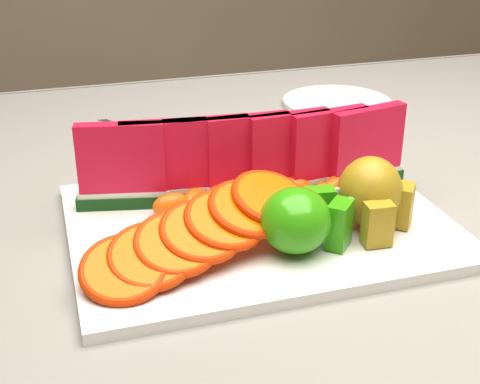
% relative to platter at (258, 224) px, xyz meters
% --- Properties ---
extents(table, '(1.40, 0.90, 0.75)m').
position_rel_platter_xyz_m(table, '(0.04, 0.09, -0.11)').
color(table, '#492C1D').
rests_on(table, ground).
extents(tablecloth, '(1.53, 1.03, 0.20)m').
position_rel_platter_xyz_m(tablecloth, '(0.04, 0.09, -0.05)').
color(tablecloth, gray).
rests_on(tablecloth, table).
extents(platter, '(0.40, 0.30, 0.01)m').
position_rel_platter_xyz_m(platter, '(0.00, 0.00, 0.00)').
color(platter, silver).
rests_on(platter, tablecloth).
extents(apple_cluster, '(0.11, 0.09, 0.07)m').
position_rel_platter_xyz_m(apple_cluster, '(0.02, -0.07, 0.04)').
color(apple_cluster, '#317B13').
rests_on(apple_cluster, platter).
extents(pear_cluster, '(0.09, 0.09, 0.08)m').
position_rel_platter_xyz_m(pear_cluster, '(0.11, -0.05, 0.04)').
color(pear_cluster, '#B48910').
rests_on(pear_cluster, platter).
extents(side_plate, '(0.21, 0.21, 0.01)m').
position_rel_platter_xyz_m(side_plate, '(0.26, 0.37, -0.00)').
color(side_plate, silver).
rests_on(side_plate, tablecloth).
extents(fork, '(0.10, 0.18, 0.00)m').
position_rel_platter_xyz_m(fork, '(-0.11, 0.30, -0.00)').
color(fork, silver).
rests_on(fork, tablecloth).
extents(watermelon_row, '(0.39, 0.07, 0.10)m').
position_rel_platter_xyz_m(watermelon_row, '(0.01, 0.06, 0.05)').
color(watermelon_row, '#11390E').
rests_on(watermelon_row, platter).
extents(orange_fan_front, '(0.26, 0.15, 0.06)m').
position_rel_platter_xyz_m(orange_fan_front, '(-0.08, -0.06, 0.04)').
color(orange_fan_front, '#F85D18').
rests_on(orange_fan_front, platter).
extents(orange_fan_back, '(0.33, 0.10, 0.04)m').
position_rel_platter_xyz_m(orange_fan_back, '(0.02, 0.12, 0.03)').
color(orange_fan_back, '#F85D18').
rests_on(orange_fan_back, platter).
extents(tangerine_segments, '(0.24, 0.08, 0.03)m').
position_rel_platter_xyz_m(tangerine_segments, '(0.01, 0.03, 0.02)').
color(tangerine_segments, orange).
rests_on(tangerine_segments, platter).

